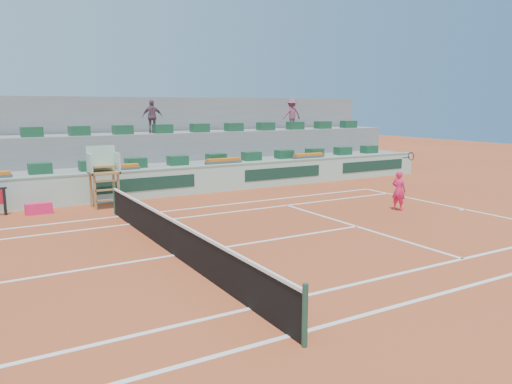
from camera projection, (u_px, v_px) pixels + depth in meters
ground at (174, 255)px, 13.32m from camera, size 90.00×90.00×0.00m
seating_tier_lower at (87, 182)px, 22.32m from camera, size 36.00×4.00×1.20m
seating_tier_upper at (79, 163)px, 23.56m from camera, size 36.00×2.40×2.60m
stadium_back_wall at (71, 141)px, 24.77m from camera, size 36.00×0.40×4.40m
player_bag at (39, 208)px, 18.42m from camera, size 0.93×0.41×0.41m
spectator_mid at (152, 117)px, 24.65m from camera, size 1.04×0.73×1.64m
spectator_right at (292, 114)px, 28.77m from camera, size 1.17×0.73×1.74m
court_lines at (174, 255)px, 13.32m from camera, size 23.89×11.09×0.01m
tennis_net at (174, 236)px, 13.23m from camera, size 0.10×11.97×1.10m
advertising_hoarding at (99, 188)px, 20.46m from camera, size 36.00×0.34×1.26m
umpire_chair at (103, 168)px, 19.44m from camera, size 1.10×0.90×2.40m
seat_row_lower at (90, 165)px, 21.42m from camera, size 32.90×0.60×0.44m
seat_row_upper at (79, 131)px, 22.79m from camera, size 32.90×0.60×0.44m
flower_planters at (56, 172)px, 20.01m from camera, size 26.80×0.36×0.28m
tennis_player at (399, 190)px, 18.99m from camera, size 0.50×0.88×2.28m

